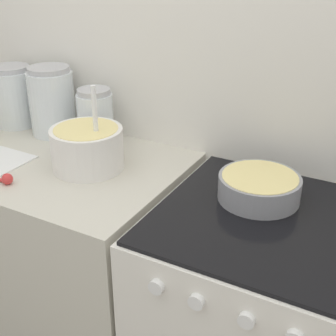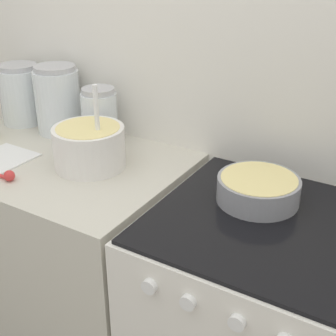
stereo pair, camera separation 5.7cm
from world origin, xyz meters
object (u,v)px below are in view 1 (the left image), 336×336
(baking_pan, at_px, (259,187))
(storage_jar_middle, at_px, (53,106))
(mixing_bowl, at_px, (87,146))
(storage_jar_right, at_px, (96,120))
(storage_jar_left, at_px, (14,100))

(baking_pan, xyz_separation_m, storage_jar_middle, (-0.89, 0.12, 0.07))
(mixing_bowl, relative_size, storage_jar_right, 1.39)
(storage_jar_left, bearing_deg, baking_pan, -6.25)
(mixing_bowl, bearing_deg, storage_jar_right, 119.00)
(storage_jar_left, distance_m, storage_jar_middle, 0.21)
(storage_jar_left, relative_size, storage_jar_right, 1.17)
(mixing_bowl, xyz_separation_m, storage_jar_left, (-0.52, 0.19, 0.02))
(storage_jar_middle, relative_size, storage_jar_right, 1.27)
(mixing_bowl, distance_m, storage_jar_middle, 0.37)
(baking_pan, relative_size, storage_jar_left, 0.99)
(storage_jar_left, distance_m, storage_jar_right, 0.41)
(storage_jar_middle, xyz_separation_m, storage_jar_right, (0.21, 0.00, -0.02))
(storage_jar_right, bearing_deg, storage_jar_middle, 180.00)
(storage_jar_left, relative_size, storage_jar_middle, 0.92)
(mixing_bowl, height_order, storage_jar_left, mixing_bowl)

